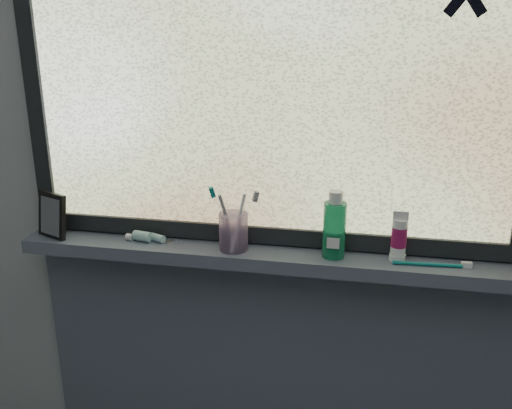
{
  "coord_description": "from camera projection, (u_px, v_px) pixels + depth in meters",
  "views": [
    {
      "loc": [
        0.18,
        -0.25,
        1.67
      ],
      "look_at": [
        -0.07,
        1.05,
        1.22
      ],
      "focal_mm": 40.0,
      "sensor_mm": 36.0,
      "label": 1
    }
  ],
  "objects": [
    {
      "name": "toothpaste_tube",
      "position": [
        148.0,
        237.0,
        1.69
      ],
      "size": [
        0.17,
        0.08,
        0.03
      ],
      "primitive_type": null,
      "rotation": [
        0.0,
        0.0,
        -0.27
      ],
      "color": "silver",
      "rests_on": "windowsill"
    },
    {
      "name": "cream_tube",
      "position": [
        399.0,
        235.0,
        1.55
      ],
      "size": [
        0.05,
        0.05,
        0.1
      ],
      "primitive_type": "cylinder",
      "rotation": [
        0.0,
        0.0,
        -0.17
      ],
      "color": "silver",
      "rests_on": "windowsill"
    },
    {
      "name": "sill_apron",
      "position": [
        292.0,
        395.0,
        1.85
      ],
      "size": [
        1.62,
        0.02,
        0.98
      ],
      "primitive_type": "cube",
      "color": "#4A5263",
      "rests_on": "floor"
    },
    {
      "name": "frame_left",
      "position": [
        32.0,
        63.0,
        1.64
      ],
      "size": [
        0.05,
        0.03,
        1.1
      ],
      "primitive_type": "cube",
      "color": "black",
      "rests_on": "wall_back"
    },
    {
      "name": "windowsill",
      "position": [
        293.0,
        259.0,
        1.63
      ],
      "size": [
        1.62,
        0.14,
        0.04
      ],
      "primitive_type": "cube",
      "color": "#4A5263",
      "rests_on": "wall_back"
    },
    {
      "name": "toothbrush_cup",
      "position": [
        234.0,
        232.0,
        1.63
      ],
      "size": [
        0.11,
        0.11,
        0.11
      ],
      "primitive_type": "cylinder",
      "rotation": [
        0.0,
        0.0,
        0.35
      ],
      "color": "#C29DD0",
      "rests_on": "windowsill"
    },
    {
      "name": "frame_bottom",
      "position": [
        295.0,
        236.0,
        1.66
      ],
      "size": [
        1.6,
        0.03,
        0.05
      ],
      "primitive_type": "cube",
      "color": "black",
      "rests_on": "windowsill"
    },
    {
      "name": "wall_back",
      "position": [
        298.0,
        168.0,
        1.62
      ],
      "size": [
        3.0,
        0.01,
        2.5
      ],
      "primitive_type": "cube",
      "color": "#9EA3A8",
      "rests_on": "ground"
    },
    {
      "name": "vanity_mirror",
      "position": [
        52.0,
        215.0,
        1.72
      ],
      "size": [
        0.12,
        0.09,
        0.14
      ],
      "primitive_type": "cube",
      "rotation": [
        0.0,
        0.0,
        -0.4
      ],
      "color": "black",
      "rests_on": "windowsill"
    },
    {
      "name": "window_pane",
      "position": [
        299.0,
        67.0,
        1.5
      ],
      "size": [
        1.5,
        0.01,
        1.0
      ],
      "primitive_type": "cube",
      "color": "silver",
      "rests_on": "wall_back"
    },
    {
      "name": "mouthwash_bottle",
      "position": [
        335.0,
        224.0,
        1.57
      ],
      "size": [
        0.08,
        0.08,
        0.16
      ],
      "primitive_type": "cylinder",
      "rotation": [
        0.0,
        0.0,
        -0.37
      ],
      "color": "#1D9663",
      "rests_on": "windowsill"
    },
    {
      "name": "toothbrush_lying",
      "position": [
        427.0,
        263.0,
        1.53
      ],
      "size": [
        0.23,
        0.03,
        0.02
      ],
      "primitive_type": null,
      "rotation": [
        0.0,
        0.0,
        0.06
      ],
      "color": "#0D7772",
      "rests_on": "windowsill"
    }
  ]
}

